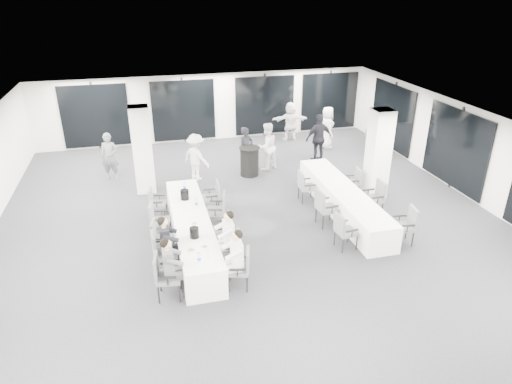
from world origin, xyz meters
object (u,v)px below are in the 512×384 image
(standing_guest_b, at_px, (267,144))
(standing_guest_g, at_px, (109,154))
(chair_side_right_far, at_px, (354,180))
(standing_guest_h, at_px, (372,135))
(standing_guest_e, at_px, (327,125))
(chair_main_left_mid, at_px, (160,237))
(chair_main_right_second, at_px, (233,246))
(standing_guest_d, at_px, (319,135))
(banquet_table_side, at_px, (343,201))
(chair_main_left_near, at_px, (164,274))
(chair_main_right_fourth, at_px, (219,208))
(chair_side_right_mid, at_px, (376,196))
(chair_side_left_mid, at_px, (324,206))
(chair_side_left_near, at_px, (344,229))
(ice_bucket_near, at_px, (194,233))
(standing_guest_c, at_px, (196,154))
(banquet_table_main, at_px, (192,231))
(chair_main_right_mid, at_px, (225,227))
(chair_main_left_fourth, at_px, (157,218))
(chair_side_right_near, at_px, (407,223))
(chair_main_left_far, at_px, (155,201))
(chair_main_right_far, at_px, (213,195))
(standing_guest_a, at_px, (246,147))
(cocktail_table, at_px, (249,161))
(chair_main_right_near, at_px, (242,266))
(chair_main_left_second, at_px, (161,250))
(ice_bucket_far, at_px, (185,195))
(standing_guest_f, at_px, (290,119))

(standing_guest_b, xyz_separation_m, standing_guest_g, (-5.41, 0.45, -0.05))
(chair_side_right_far, bearing_deg, standing_guest_h, -29.59)
(standing_guest_e, bearing_deg, chair_main_left_mid, 136.31)
(chair_main_right_second, distance_m, standing_guest_d, 7.58)
(banquet_table_side, distance_m, chair_main_left_near, 6.02)
(chair_main_right_fourth, height_order, chair_side_right_mid, chair_side_right_mid)
(chair_side_left_mid, bearing_deg, chair_main_right_second, -70.08)
(chair_side_left_near, height_order, ice_bucket_near, ice_bucket_near)
(standing_guest_c, bearing_deg, chair_side_left_near, 167.68)
(banquet_table_main, bearing_deg, chair_main_right_mid, -13.33)
(chair_main_left_fourth, xyz_separation_m, chair_side_left_near, (4.51, -1.74, -0.01))
(chair_side_right_near, relative_size, chair_side_right_mid, 0.97)
(chair_main_left_near, bearing_deg, chair_side_left_mid, 123.58)
(chair_main_left_far, height_order, chair_main_right_mid, chair_main_left_far)
(ice_bucket_near, bearing_deg, chair_main_right_far, 71.56)
(banquet_table_side, height_order, standing_guest_d, standing_guest_d)
(chair_main_left_fourth, height_order, chair_main_left_far, chair_main_left_fourth)
(standing_guest_a, xyz_separation_m, ice_bucket_near, (-2.55, -5.54, -0.04))
(chair_main_left_far, bearing_deg, cocktail_table, 138.51)
(standing_guest_h, bearing_deg, standing_guest_d, 71.64)
(banquet_table_side, xyz_separation_m, chair_main_left_mid, (-5.34, -1.10, 0.18))
(chair_main_right_mid, xyz_separation_m, standing_guest_b, (2.44, 4.76, 0.49))
(chair_main_right_near, height_order, chair_side_left_mid, chair_side_left_mid)
(standing_guest_d, bearing_deg, chair_main_left_second, 34.94)
(chair_main_left_fourth, bearing_deg, standing_guest_h, 127.64)
(chair_main_right_far, relative_size, standing_guest_h, 0.53)
(chair_main_right_far, bearing_deg, standing_guest_c, 4.30)
(standing_guest_h, bearing_deg, chair_main_right_far, 98.96)
(chair_main_left_near, xyz_separation_m, ice_bucket_near, (0.80, 1.08, 0.28))
(banquet_table_side, height_order, chair_main_right_second, chair_main_right_second)
(chair_main_right_second, bearing_deg, standing_guest_b, -13.45)
(chair_main_right_near, distance_m, standing_guest_g, 7.74)
(chair_main_right_mid, height_order, ice_bucket_near, ice_bucket_near)
(chair_main_left_fourth, relative_size, chair_main_right_mid, 1.14)
(standing_guest_e, bearing_deg, banquet_table_side, 165.46)
(chair_side_left_mid, distance_m, standing_guest_g, 7.62)
(chair_main_left_second, bearing_deg, chair_main_right_second, 82.77)
(chair_main_left_near, height_order, chair_main_left_fourth, chair_main_left_near)
(banquet_table_main, relative_size, chair_side_left_near, 5.20)
(chair_main_right_far, height_order, ice_bucket_far, ice_bucket_far)
(cocktail_table, height_order, chair_main_left_mid, cocktail_table)
(chair_main_right_second, bearing_deg, standing_guest_f, -16.73)
(chair_main_left_far, height_order, chair_side_right_mid, chair_side_right_mid)
(chair_main_left_near, bearing_deg, chair_side_left_near, 109.15)
(chair_main_left_far, bearing_deg, standing_guest_g, -145.66)
(standing_guest_b, bearing_deg, banquet_table_main, 32.73)
(chair_side_right_near, relative_size, standing_guest_e, 0.53)
(chair_main_right_fourth, bearing_deg, standing_guest_b, -18.35)
(chair_main_left_second, height_order, chair_main_left_far, chair_main_left_second)
(banquet_table_main, height_order, cocktail_table, cocktail_table)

